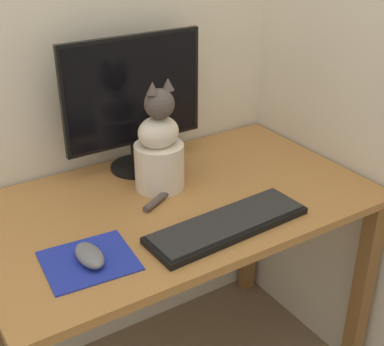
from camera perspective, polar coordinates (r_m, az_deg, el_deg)
desk at (r=1.60m, az=-1.73°, el=-6.37°), size 1.13×0.67×0.74m
monitor at (r=1.64m, az=-6.24°, el=7.80°), size 0.45×0.17×0.42m
keyboard at (r=1.41m, az=3.83°, el=-5.46°), size 0.46×0.16×0.02m
mousepad_left at (r=1.31m, az=-10.94°, el=-9.18°), size 0.23×0.20×0.00m
computer_mouse_left at (r=1.30m, az=-10.87°, el=-8.63°), size 0.06×0.11×0.03m
cat at (r=1.55m, az=-3.41°, el=2.56°), size 0.20×0.20×0.33m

